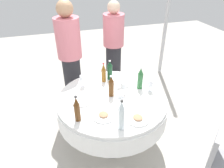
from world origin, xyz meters
name	(u,v)px	position (x,y,z in m)	size (l,w,h in m)	color
ground_plane	(112,141)	(0.00, 0.00, 0.00)	(10.00, 10.00, 0.00)	#B7B2A8
dining_table	(112,107)	(0.00, 0.00, 0.59)	(1.31, 1.31, 0.74)	white
bottle_brown_rear	(77,109)	(0.28, -0.44, 0.88)	(0.06, 0.06, 0.29)	#593314
bottle_brown_left	(111,87)	(-0.03, 0.00, 0.86)	(0.06, 0.06, 0.27)	#593314
bottle_amber_mid	(104,73)	(-0.37, 0.00, 0.86)	(0.06, 0.06, 0.26)	#8C5619
bottle_clear_east	(121,116)	(0.52, -0.06, 0.89)	(0.06, 0.06, 0.33)	silver
bottle_green_far	(140,79)	(-0.09, 0.39, 0.87)	(0.07, 0.07, 0.29)	#2D6B38
bottle_dark_green_right	(110,71)	(-0.41, 0.09, 0.87)	(0.07, 0.07, 0.27)	#194728
wine_glass_east	(151,84)	(0.00, 0.48, 0.84)	(0.06, 0.06, 0.15)	white
wine_glass_far	(123,86)	(-0.04, 0.15, 0.85)	(0.07, 0.07, 0.14)	white
wine_glass_right	(121,97)	(0.17, 0.05, 0.85)	(0.07, 0.07, 0.14)	white
wine_glass_north	(83,79)	(-0.34, -0.28, 0.84)	(0.06, 0.06, 0.15)	white
plate_outer	(104,116)	(0.30, -0.18, 0.75)	(0.24, 0.24, 0.04)	white
plate_near	(82,101)	(-0.02, -0.35, 0.75)	(0.23, 0.23, 0.02)	white
plate_west	(138,118)	(0.45, 0.14, 0.75)	(0.24, 0.24, 0.04)	white
fork_left	(135,97)	(0.09, 0.26, 0.74)	(0.18, 0.02, 0.01)	silver
folded_napkin	(122,84)	(-0.21, 0.19, 0.75)	(0.17, 0.17, 0.02)	white
person_rear	(114,48)	(-1.25, 0.40, 0.83)	(0.34, 0.34, 1.58)	#26262B
person_left	(70,59)	(-0.88, -0.36, 0.89)	(0.34, 0.34, 1.69)	#26262B
chair_right	(223,161)	(0.98, 0.79, 0.52)	(0.56, 0.56, 0.87)	#99999E
tent_pole_main	(167,15)	(-1.61, 1.56, 1.21)	(0.07, 0.07, 2.41)	#B2B5B7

